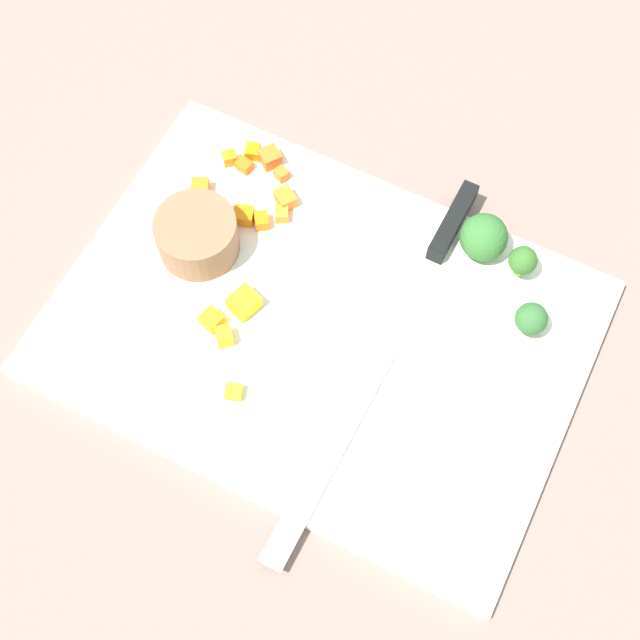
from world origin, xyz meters
name	(u,v)px	position (x,y,z in m)	size (l,w,h in m)	color
ground_plane	(320,331)	(0.00, 0.00, 0.00)	(4.00, 4.00, 0.00)	gray
cutting_board	(320,328)	(0.00, 0.00, 0.01)	(0.43, 0.31, 0.01)	white
prep_bowl	(197,235)	(-0.13, 0.02, 0.03)	(0.07, 0.07, 0.04)	#916446
chef_knife	(411,301)	(0.06, 0.05, 0.02)	(0.02, 0.37, 0.02)	silver
carrot_dice_0	(285,199)	(-0.08, 0.09, 0.02)	(0.02, 0.02, 0.01)	orange
carrot_dice_1	(270,158)	(-0.11, 0.13, 0.02)	(0.02, 0.02, 0.01)	orange
carrot_dice_2	(201,188)	(-0.15, 0.07, 0.02)	(0.02, 0.02, 0.01)	orange
carrot_dice_3	(281,174)	(-0.10, 0.12, 0.02)	(0.01, 0.01, 0.01)	orange
carrot_dice_4	(262,221)	(-0.09, 0.06, 0.02)	(0.01, 0.01, 0.01)	orange
carrot_dice_5	(244,165)	(-0.13, 0.11, 0.02)	(0.01, 0.01, 0.01)	orange
carrot_dice_6	(244,216)	(-0.11, 0.06, 0.02)	(0.02, 0.02, 0.01)	orange
carrot_dice_7	(282,214)	(-0.08, 0.08, 0.02)	(0.01, 0.01, 0.01)	orange
carrot_dice_8	(253,152)	(-0.13, 0.13, 0.02)	(0.01, 0.01, 0.01)	orange
carrot_dice_9	(230,158)	(-0.15, 0.11, 0.02)	(0.01, 0.01, 0.01)	orange
pepper_dice_0	(244,303)	(-0.06, -0.01, 0.02)	(0.02, 0.02, 0.02)	yellow
pepper_dice_1	(234,392)	(-0.03, -0.09, 0.02)	(0.01, 0.01, 0.01)	yellow
pepper_dice_2	(224,337)	(-0.06, -0.05, 0.02)	(0.01, 0.01, 0.01)	yellow
pepper_dice_3	(212,320)	(-0.08, -0.04, 0.02)	(0.02, 0.02, 0.01)	yellow
broccoli_floret_0	(531,319)	(0.16, 0.08, 0.03)	(0.03, 0.03, 0.03)	#98B266
broccoli_floret_1	(523,261)	(0.13, 0.12, 0.03)	(0.02, 0.02, 0.03)	#81B856
broccoli_floret_2	(484,238)	(0.09, 0.13, 0.03)	(0.04, 0.04, 0.04)	#86B45A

